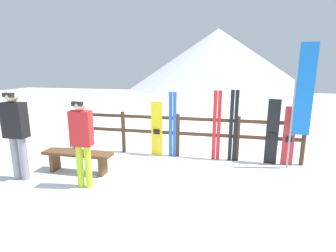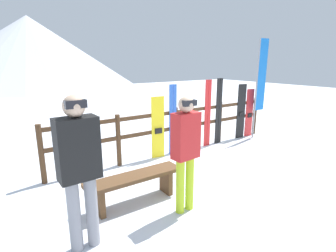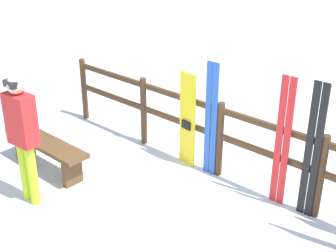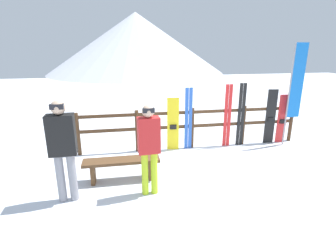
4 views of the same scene
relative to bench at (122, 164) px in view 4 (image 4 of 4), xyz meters
The scene contains 13 objects.
ground_plane 1.95m from the bench, ahead, with size 40.00×40.00×0.00m, color white.
mountain_backdrop 23.77m from the bench, 85.37° to the left, with size 18.00×18.00×6.00m.
fence 2.47m from the bench, 39.10° to the left, with size 6.01×0.10×1.10m.
bench is the anchor object (origin of this frame).
person_red 1.03m from the bench, 50.22° to the right, with size 0.40×0.24×1.71m.
person_black 1.32m from the bench, 149.63° to the right, with size 0.46×0.26×1.83m.
snowboard_yellow 2.05m from the bench, 47.45° to the left, with size 0.31×0.09×1.41m.
ski_pair_blue 2.37m from the bench, 39.95° to the left, with size 0.19×0.02×1.65m.
ski_pair_red 3.28m from the bench, 27.45° to the left, with size 0.20×0.02×1.72m.
ski_pair_black 3.63m from the bench, 24.55° to the left, with size 0.19×0.02×1.74m.
snowboard_black_stripe 4.43m from the bench, 19.72° to the left, with size 0.28×0.08×1.55m.
snowboard_red 4.77m from the bench, 18.23° to the left, with size 0.26×0.08×1.39m.
rental_flag 4.98m from the bench, 15.64° to the left, with size 0.40×0.04×2.76m.
Camera 4 is at (-1.85, -4.79, 2.66)m, focal length 28.00 mm.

